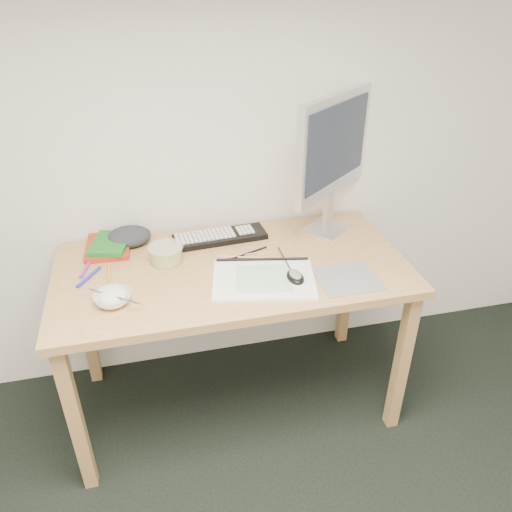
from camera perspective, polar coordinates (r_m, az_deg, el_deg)
The scene contains 18 objects.
desk at distance 2.04m, azimuth -2.67°, elevation -3.06°, with size 1.40×0.70×0.75m.
mousepad at distance 1.95m, azimuth 10.43°, elevation -2.56°, with size 0.23×0.21×0.00m, color slate.
sketchpad at distance 1.90m, azimuth 0.89°, elevation -2.69°, with size 0.39×0.28×0.01m, color silver.
keyboard at distance 2.18m, azimuth -4.15°, elevation 2.18°, with size 0.40×0.13×0.02m, color black.
monitor at distance 2.14m, azimuth 8.82°, elevation 12.02°, with size 0.42×0.36×0.60m.
mouse at distance 1.89m, azimuth 4.52°, elevation -2.15°, with size 0.06×0.10×0.03m, color black.
rice_bowl at distance 1.85m, azimuth -16.05°, elevation -4.72°, with size 0.13×0.13×0.04m, color white.
chopsticks at distance 1.81m, azimuth -15.90°, elevation -4.46°, with size 0.02×0.02×0.22m, color #BABABC.
fruit_tub at distance 2.04m, azimuth -10.24°, elevation 0.24°, with size 0.14×0.14×0.07m, color #E2C74F.
book_red at distance 2.20m, azimuth -16.52°, elevation 1.12°, with size 0.18×0.24×0.02m, color #9C2B16.
book_green at distance 2.17m, azimuth -16.30°, elevation 1.40°, with size 0.14×0.20×0.02m, color #18631E.
cloth_lump at distance 2.21m, azimuth -14.29°, elevation 2.17°, with size 0.16×0.13×0.06m, color #24272B.
pencil_pink at distance 2.06m, azimuth -2.13°, elevation 0.01°, with size 0.01×0.01×0.17m, color pink.
pencil_tan at distance 2.05m, azimuth -1.63°, elevation -0.13°, with size 0.01×0.01×0.19m, color tan.
pencil_black at distance 2.07m, azimuth -1.07°, elevation 0.26°, with size 0.01×0.01×0.20m, color black.
marker_blue at distance 2.02m, azimuth -18.58°, elevation -2.27°, with size 0.01×0.01×0.15m, color #202AB2.
marker_orange at distance 2.03m, azimuth -16.48°, elevation -1.80°, with size 0.01×0.01×0.13m, color orange.
marker_purple at distance 2.08m, azimuth -18.83°, elevation -1.27°, with size 0.01×0.01×0.14m, color purple.
Camera 1 is at (-0.45, -0.24, 1.81)m, focal length 35.00 mm.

